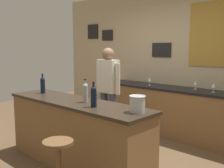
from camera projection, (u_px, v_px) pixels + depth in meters
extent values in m
plane|color=brown|center=(97.00, 157.00, 4.00)|extent=(10.00, 10.00, 0.00)
cube|color=tan|center=(171.00, 59.00, 5.27)|extent=(6.00, 0.06, 2.80)
cube|color=black|center=(93.00, 32.00, 6.64)|extent=(0.35, 0.02, 0.35)
cube|color=black|center=(107.00, 35.00, 6.32)|extent=(0.33, 0.02, 0.24)
cube|color=black|center=(161.00, 50.00, 5.35)|extent=(0.43, 0.02, 0.28)
cube|color=#A87F33|center=(222.00, 34.00, 4.52)|extent=(1.16, 0.02, 1.12)
cube|color=brown|center=(76.00, 135.00, 3.65)|extent=(2.30, 0.57, 0.88)
cube|color=#2D2319|center=(75.00, 102.00, 3.58)|extent=(2.35, 0.60, 0.04)
cube|color=brown|center=(178.00, 114.00, 4.86)|extent=(3.11, 0.53, 0.86)
cube|color=black|center=(179.00, 89.00, 4.80)|extent=(3.18, 0.56, 0.04)
cylinder|color=#384766|center=(112.00, 118.00, 4.60)|extent=(0.13, 0.13, 0.86)
cylinder|color=#384766|center=(104.00, 116.00, 4.73)|extent=(0.13, 0.13, 0.86)
cube|color=beige|center=(108.00, 76.00, 4.57)|extent=(0.36, 0.20, 0.56)
sphere|color=brown|center=(108.00, 54.00, 4.52)|extent=(0.21, 0.21, 0.21)
cylinder|color=beige|center=(118.00, 79.00, 4.42)|extent=(0.08, 0.08, 0.52)
cylinder|color=beige|center=(99.00, 77.00, 4.72)|extent=(0.08, 0.08, 0.52)
cylinder|color=brown|center=(58.00, 142.00, 2.75)|extent=(0.32, 0.32, 0.03)
cylinder|color=black|center=(43.00, 87.00, 4.15)|extent=(0.07, 0.07, 0.20)
sphere|color=black|center=(43.00, 80.00, 4.14)|extent=(0.07, 0.07, 0.07)
cylinder|color=black|center=(42.00, 78.00, 4.13)|extent=(0.03, 0.03, 0.09)
cylinder|color=black|center=(42.00, 74.00, 4.13)|extent=(0.03, 0.03, 0.02)
cylinder|color=#999E99|center=(85.00, 95.00, 3.47)|extent=(0.07, 0.07, 0.20)
sphere|color=#999E99|center=(85.00, 86.00, 3.45)|extent=(0.07, 0.07, 0.07)
cylinder|color=#999E99|center=(85.00, 84.00, 3.45)|extent=(0.03, 0.03, 0.09)
cylinder|color=black|center=(85.00, 80.00, 3.44)|extent=(0.03, 0.03, 0.02)
cylinder|color=black|center=(94.00, 99.00, 3.20)|extent=(0.07, 0.07, 0.20)
sphere|color=black|center=(94.00, 90.00, 3.18)|extent=(0.07, 0.07, 0.07)
cylinder|color=black|center=(94.00, 87.00, 3.18)|extent=(0.03, 0.03, 0.09)
cylinder|color=black|center=(93.00, 82.00, 3.17)|extent=(0.03, 0.03, 0.02)
cylinder|color=#B7BABF|center=(137.00, 104.00, 2.94)|extent=(0.17, 0.17, 0.18)
torus|color=#B7BABF|center=(137.00, 96.00, 2.93)|extent=(0.19, 0.19, 0.02)
cylinder|color=silver|center=(150.00, 85.00, 5.15)|extent=(0.06, 0.06, 0.00)
cylinder|color=silver|center=(150.00, 83.00, 5.15)|extent=(0.01, 0.01, 0.07)
cone|color=silver|center=(150.00, 79.00, 5.14)|extent=(0.07, 0.07, 0.08)
cylinder|color=silver|center=(195.00, 89.00, 4.67)|extent=(0.06, 0.06, 0.00)
cylinder|color=silver|center=(195.00, 87.00, 4.66)|extent=(0.01, 0.01, 0.07)
cone|color=silver|center=(196.00, 83.00, 4.65)|extent=(0.07, 0.07, 0.08)
cylinder|color=silver|center=(213.00, 92.00, 4.36)|extent=(0.06, 0.06, 0.00)
cylinder|color=silver|center=(213.00, 90.00, 4.36)|extent=(0.01, 0.01, 0.07)
cone|color=silver|center=(214.00, 85.00, 4.35)|extent=(0.07, 0.07, 0.08)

